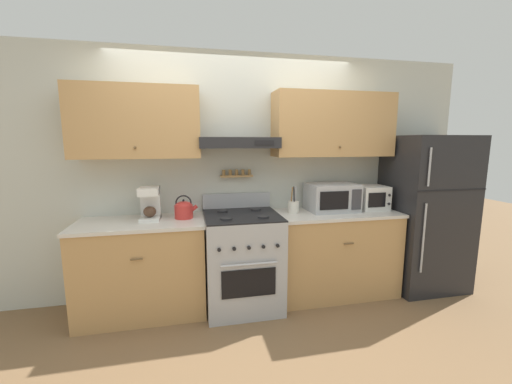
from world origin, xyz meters
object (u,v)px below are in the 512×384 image
refrigerator (425,213)px  toaster_oven (371,197)px  tea_kettle (184,209)px  coffee_maker (150,203)px  utensil_crock (293,206)px  stove_range (242,260)px  microwave (332,197)px

refrigerator → toaster_oven: bearing=171.6°
refrigerator → toaster_oven: (-0.63, 0.09, 0.18)m
tea_kettle → refrigerator: bearing=-2.0°
refrigerator → tea_kettle: (-2.64, 0.09, 0.14)m
tea_kettle → coffee_maker: (-0.31, 0.03, 0.07)m
coffee_maker → utensil_crock: 1.43m
toaster_oven → tea_kettle: bearing=180.0°
coffee_maker → utensil_crock: size_ratio=1.13×
stove_range → utensil_crock: size_ratio=3.98×
tea_kettle → coffee_maker: size_ratio=0.73×
tea_kettle → coffee_maker: coffee_maker is taller
coffee_maker → toaster_oven: coffee_maker is taller
refrigerator → coffee_maker: refrigerator is taller
microwave → toaster_oven: bearing=-2.4°
refrigerator → utensil_crock: size_ratio=6.18×
microwave → toaster_oven: microwave is taller
microwave → toaster_oven: size_ratio=1.65×
utensil_crock → toaster_oven: utensil_crock is taller
utensil_crock → microwave: bearing=2.3°
stove_range → utensil_crock: utensil_crock is taller
microwave → tea_kettle: bearing=-179.3°
tea_kettle → toaster_oven: 2.01m
refrigerator → tea_kettle: refrigerator is taller
refrigerator → coffee_maker: (-2.96, 0.13, 0.21)m
tea_kettle → microwave: size_ratio=0.44×
stove_range → tea_kettle: size_ratio=4.83×
utensil_crock → toaster_oven: size_ratio=0.89×
stove_range → microwave: bearing=7.0°
microwave → utensil_crock: microwave is taller
coffee_maker → toaster_oven: 2.33m
refrigerator → utensil_crock: refrigerator is taller
stove_range → coffee_maker: 1.06m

